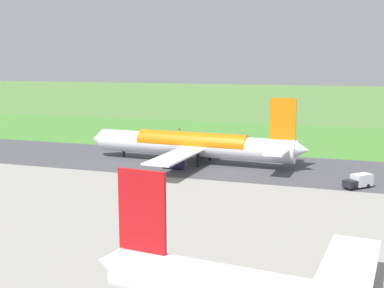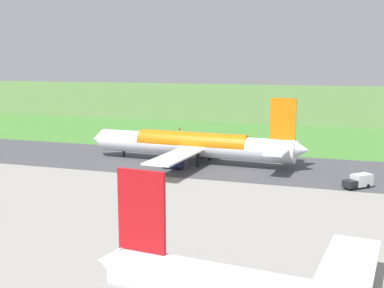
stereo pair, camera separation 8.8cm
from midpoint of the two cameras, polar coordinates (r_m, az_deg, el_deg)
The scene contains 7 objects.
ground_plane at distance 117.60m, azimuth -3.26°, elevation -1.98°, with size 800.00×800.00×0.00m, color #547F3D.
runway_asphalt at distance 117.59m, azimuth -3.26°, elevation -1.97°, with size 600.00×30.37×0.06m, color #47474C.
grass_verge_foreground at distance 153.11m, azimuth 2.07°, elevation 0.73°, with size 600.00×80.00×0.04m, color #478534.
airliner_main at distance 114.27m, azimuth 0.15°, elevation -0.08°, with size 54.12×44.26×15.88m.
service_truck_baggage at distance 97.23m, azimuth 18.80°, elevation -4.09°, with size 5.65×5.73×2.65m.
no_stopping_sign at distance 153.05m, azimuth -1.47°, elevation 1.39°, with size 0.60×0.10×2.99m.
traffic_cone_orange at distance 157.43m, azimuth -2.94°, elevation 1.06°, with size 0.40×0.40×0.55m, color orange.
Camera 1 is at (-43.06, 106.88, 23.46)m, focal length 45.87 mm.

